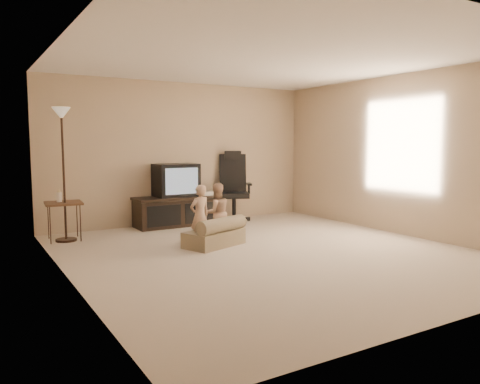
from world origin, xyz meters
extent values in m
plane|color=#BBA995|center=(0.00, 0.00, 0.00)|extent=(5.50, 5.50, 0.00)
plane|color=white|center=(0.00, 0.00, 2.50)|extent=(5.50, 5.50, 0.00)
plane|color=tan|center=(0.00, 2.75, 1.25)|extent=(5.00, 0.00, 5.00)
plane|color=tan|center=(0.00, -2.75, 1.25)|extent=(5.00, 0.00, 5.00)
plane|color=tan|center=(-2.50, 0.00, 1.25)|extent=(0.00, 5.50, 5.50)
plane|color=tan|center=(2.50, 0.00, 1.25)|extent=(0.00, 5.50, 5.50)
cube|color=black|center=(-0.23, 2.49, 0.23)|extent=(1.44, 0.53, 0.46)
cube|color=black|center=(-0.23, 2.49, 0.49)|extent=(1.48, 0.57, 0.04)
cube|color=black|center=(-0.57, 2.23, 0.24)|extent=(0.60, 0.03, 0.35)
cube|color=black|center=(0.11, 2.23, 0.24)|extent=(0.60, 0.03, 0.35)
cube|color=black|center=(-0.23, 2.51, 0.80)|extent=(0.72, 0.52, 0.56)
cube|color=silver|center=(-0.23, 2.25, 0.80)|extent=(0.59, 0.01, 0.44)
cube|color=silver|center=(0.33, 2.44, 0.54)|extent=(0.41, 0.29, 0.06)
cylinder|color=black|center=(0.84, 2.35, 0.26)|extent=(0.07, 0.07, 0.41)
cube|color=black|center=(0.84, 2.35, 0.49)|extent=(0.68, 0.68, 0.09)
cube|color=black|center=(0.95, 2.57, 0.87)|extent=(0.52, 0.37, 0.72)
cube|color=black|center=(0.95, 2.57, 1.21)|extent=(0.32, 0.22, 0.16)
cube|color=black|center=(0.59, 2.46, 0.69)|extent=(0.18, 0.29, 0.04)
cube|color=black|center=(1.09, 2.24, 0.69)|extent=(0.18, 0.29, 0.04)
cube|color=brown|center=(-2.15, 2.20, 0.55)|extent=(0.56, 0.56, 0.03)
cylinder|color=black|center=(-2.37, 2.01, 0.28)|extent=(0.01, 0.01, 0.56)
cylinder|color=black|center=(-1.96, 1.98, 0.28)|extent=(0.01, 0.01, 0.56)
cylinder|color=black|center=(-2.34, 2.42, 0.28)|extent=(0.01, 0.01, 0.56)
cylinder|color=black|center=(-1.93, 2.39, 0.28)|extent=(0.01, 0.01, 0.56)
cylinder|color=white|center=(-2.20, 2.25, 0.64)|extent=(0.07, 0.07, 0.14)
cone|color=beige|center=(-2.20, 2.25, 0.74)|extent=(0.06, 0.06, 0.05)
cylinder|color=black|center=(-2.14, 2.12, 0.02)|extent=(0.30, 0.30, 0.03)
cylinder|color=black|center=(-2.14, 2.12, 0.93)|extent=(0.03, 0.03, 1.84)
cone|color=beige|center=(-2.14, 2.12, 1.86)|extent=(0.26, 0.26, 0.17)
cube|color=gray|center=(-0.43, 0.72, 0.11)|extent=(0.95, 0.72, 0.22)
cylinder|color=gray|center=(-0.38, 0.58, 0.31)|extent=(0.85, 0.47, 0.20)
imported|color=#DDAF8A|center=(-0.61, 0.79, 0.43)|extent=(0.35, 0.28, 0.86)
imported|color=#DDAF8A|center=(-0.28, 0.91, 0.43)|extent=(0.44, 0.28, 0.86)
camera|label=1|loc=(-3.42, -4.99, 1.44)|focal=35.00mm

